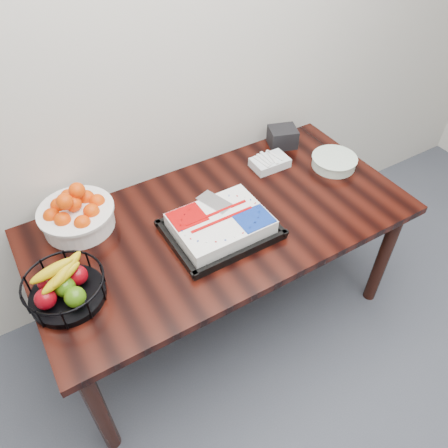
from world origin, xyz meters
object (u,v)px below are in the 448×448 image
fruit_basket (65,287)px  table (222,231)px  plate_stack (334,162)px  napkin_box (282,137)px  tangerine_bowl (76,211)px  cake_tray (221,226)px

fruit_basket → table: bearing=5.9°
table → plate_stack: (0.73, 0.04, 0.12)m
plate_stack → napkin_box: bearing=110.9°
table → plate_stack: plate_stack is taller
table → tangerine_bowl: size_ratio=5.25×
tangerine_bowl → plate_stack: (1.32, -0.25, -0.06)m
plate_stack → table: bearing=-176.6°
cake_tray → tangerine_bowl: tangerine_bowl is taller
cake_tray → table: bearing=55.0°
cake_tray → fruit_basket: (-0.70, -0.00, 0.02)m
cake_tray → plate_stack: size_ratio=1.97×
table → cake_tray: cake_tray is taller
table → plate_stack: 0.74m
table → fruit_basket: 0.78m
tangerine_bowl → fruit_basket: size_ratio=1.08×
tangerine_bowl → plate_stack: 1.34m
tangerine_bowl → plate_stack: bearing=-10.9°
plate_stack → napkin_box: size_ratio=1.61×
fruit_basket → plate_stack: 1.49m
table → tangerine_bowl: 0.68m
tangerine_bowl → fruit_basket: 0.41m
cake_tray → napkin_box: (0.66, 0.43, 0.01)m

